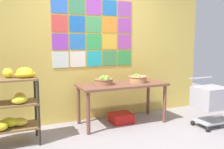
{
  "coord_description": "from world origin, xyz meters",
  "views": [
    {
      "loc": [
        -1.51,
        -2.62,
        1.43
      ],
      "look_at": [
        0.03,
        0.84,
        0.92
      ],
      "focal_mm": 38.4,
      "sensor_mm": 36.0,
      "label": 1
    }
  ],
  "objects_px": {
    "fruit_basket_back_left": "(138,79)",
    "shopping_cart": "(211,99)",
    "display_table": "(122,89)",
    "banana_shelf_unit": "(5,102)",
    "fruit_basket_left": "(104,81)",
    "produce_crate_under_table": "(121,118)"
  },
  "relations": [
    {
      "from": "banana_shelf_unit",
      "to": "display_table",
      "type": "xyz_separation_m",
      "value": [
        1.88,
        0.19,
        0.0
      ]
    },
    {
      "from": "fruit_basket_back_left",
      "to": "shopping_cart",
      "type": "bearing_deg",
      "value": -38.97
    },
    {
      "from": "banana_shelf_unit",
      "to": "shopping_cart",
      "type": "height_order",
      "value": "banana_shelf_unit"
    },
    {
      "from": "banana_shelf_unit",
      "to": "shopping_cart",
      "type": "xyz_separation_m",
      "value": [
        3.17,
        -0.58,
        -0.14
      ]
    },
    {
      "from": "fruit_basket_left",
      "to": "produce_crate_under_table",
      "type": "relative_size",
      "value": 0.89
    },
    {
      "from": "banana_shelf_unit",
      "to": "fruit_basket_back_left",
      "type": "relative_size",
      "value": 3.25
    },
    {
      "from": "fruit_basket_back_left",
      "to": "shopping_cart",
      "type": "distance_m",
      "value": 1.28
    },
    {
      "from": "fruit_basket_back_left",
      "to": "banana_shelf_unit",
      "type": "bearing_deg",
      "value": -174.82
    },
    {
      "from": "fruit_basket_left",
      "to": "produce_crate_under_table",
      "type": "height_order",
      "value": "fruit_basket_left"
    },
    {
      "from": "fruit_basket_back_left",
      "to": "produce_crate_under_table",
      "type": "height_order",
      "value": "fruit_basket_back_left"
    },
    {
      "from": "fruit_basket_left",
      "to": "fruit_basket_back_left",
      "type": "relative_size",
      "value": 0.98
    },
    {
      "from": "banana_shelf_unit",
      "to": "shopping_cart",
      "type": "relative_size",
      "value": 1.33
    },
    {
      "from": "display_table",
      "to": "shopping_cart",
      "type": "relative_size",
      "value": 1.89
    },
    {
      "from": "display_table",
      "to": "shopping_cart",
      "type": "height_order",
      "value": "shopping_cart"
    },
    {
      "from": "banana_shelf_unit",
      "to": "fruit_basket_left",
      "type": "bearing_deg",
      "value": 8.37
    },
    {
      "from": "banana_shelf_unit",
      "to": "produce_crate_under_table",
      "type": "distance_m",
      "value": 1.96
    },
    {
      "from": "display_table",
      "to": "fruit_basket_left",
      "type": "bearing_deg",
      "value": 173.62
    },
    {
      "from": "fruit_basket_left",
      "to": "fruit_basket_back_left",
      "type": "distance_m",
      "value": 0.65
    },
    {
      "from": "shopping_cart",
      "to": "display_table",
      "type": "bearing_deg",
      "value": 149.91
    },
    {
      "from": "banana_shelf_unit",
      "to": "display_table",
      "type": "bearing_deg",
      "value": 5.81
    },
    {
      "from": "fruit_basket_left",
      "to": "produce_crate_under_table",
      "type": "xyz_separation_m",
      "value": [
        0.32,
        -0.02,
        -0.7
      ]
    },
    {
      "from": "fruit_basket_back_left",
      "to": "shopping_cart",
      "type": "xyz_separation_m",
      "value": [
        0.97,
        -0.78,
        -0.3
      ]
    }
  ]
}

